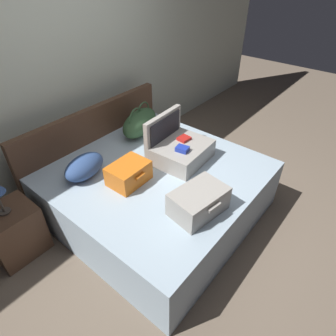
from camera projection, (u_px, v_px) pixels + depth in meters
name	position (u px, v px, depth m)	size (l,w,h in m)	color
ground_plane	(187.00, 228.00, 2.98)	(12.00, 12.00, 0.00)	#6B5B4C
back_wall	(67.00, 69.00, 3.04)	(8.00, 0.10, 2.60)	#B7C1B2
bed	(158.00, 192.00, 3.02)	(1.88, 1.85, 0.56)	#99ADBC
headboard	(96.00, 145.00, 3.39)	(1.92, 0.08, 0.94)	#4C3323
hard_case_large	(180.00, 149.00, 2.95)	(0.59, 0.53, 0.45)	gray
hard_case_medium	(198.00, 201.00, 2.35)	(0.50, 0.37, 0.22)	gray
hard_case_small	(129.00, 173.00, 2.66)	(0.37, 0.31, 0.19)	#D16619
duffel_bag	(140.00, 122.00, 3.35)	(0.64, 0.41, 0.36)	#2D4C2D
pillow_near_headboard	(84.00, 167.00, 2.74)	(0.44, 0.27, 0.20)	navy
nightstand	(14.00, 232.00, 2.62)	(0.44, 0.40, 0.50)	#4C3323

